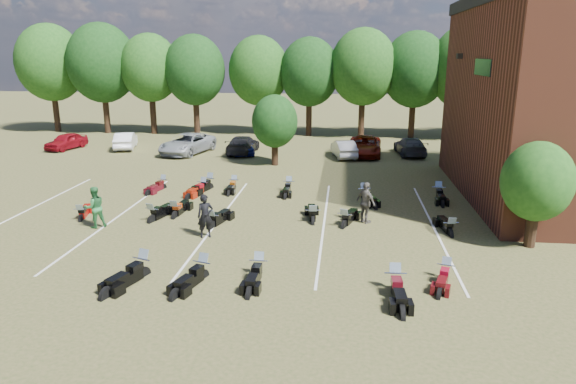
# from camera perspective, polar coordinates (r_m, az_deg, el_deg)

# --- Properties ---
(ground) EXTENTS (160.00, 160.00, 0.00)m
(ground) POSITION_cam_1_polar(r_m,az_deg,el_deg) (21.36, -1.71, -5.91)
(ground) COLOR brown
(ground) RESTS_ON ground
(car_0) EXTENTS (2.38, 4.14, 1.33)m
(car_0) POSITION_cam_1_polar(r_m,az_deg,el_deg) (46.04, -23.42, 5.21)
(car_0) COLOR maroon
(car_0) RESTS_ON ground
(car_1) EXTENTS (2.52, 4.39, 1.37)m
(car_1) POSITION_cam_1_polar(r_m,az_deg,el_deg) (44.58, -17.60, 5.48)
(car_1) COLOR silver
(car_1) RESTS_ON ground
(car_2) EXTENTS (3.84, 6.02, 1.55)m
(car_2) POSITION_cam_1_polar(r_m,az_deg,el_deg) (41.21, -11.13, 5.29)
(car_2) COLOR gray
(car_2) RESTS_ON ground
(car_3) EXTENTS (2.08, 4.84, 1.39)m
(car_3) POSITION_cam_1_polar(r_m,az_deg,el_deg) (40.64, -5.05, 5.27)
(car_3) COLOR black
(car_3) RESTS_ON ground
(car_4) EXTENTS (2.59, 4.05, 1.28)m
(car_4) POSITION_cam_1_polar(r_m,az_deg,el_deg) (40.40, -5.05, 5.13)
(car_4) COLOR #0C1358
(car_4) RESTS_ON ground
(car_5) EXTENTS (2.17, 4.14, 1.30)m
(car_5) POSITION_cam_1_polar(r_m,az_deg,el_deg) (39.20, 6.22, 4.80)
(car_5) COLOR #B1B1AC
(car_5) RESTS_ON ground
(car_6) EXTENTS (2.78, 5.45, 1.47)m
(car_6) POSITION_cam_1_polar(r_m,az_deg,el_deg) (40.10, 8.51, 5.08)
(car_6) COLOR #5C1005
(car_6) RESTS_ON ground
(car_7) EXTENTS (2.33, 4.83, 1.35)m
(car_7) POSITION_cam_1_polar(r_m,az_deg,el_deg) (41.04, 13.42, 4.98)
(car_7) COLOR #37383C
(car_7) RESTS_ON ground
(person_black) EXTENTS (0.81, 0.69, 1.89)m
(person_black) POSITION_cam_1_polar(r_m,az_deg,el_deg) (22.24, -9.17, -2.65)
(person_black) COLOR black
(person_black) RESTS_ON ground
(person_green) EXTENTS (1.17, 1.15, 1.91)m
(person_green) POSITION_cam_1_polar(r_m,az_deg,el_deg) (24.75, -20.68, -1.59)
(person_green) COLOR #276935
(person_green) RESTS_ON ground
(person_grey) EXTENTS (1.12, 1.18, 1.97)m
(person_grey) POSITION_cam_1_polar(r_m,az_deg,el_deg) (24.04, 8.65, -1.17)
(person_grey) COLOR #565049
(person_grey) RESTS_ON ground
(motorcycle_2) EXTENTS (1.52, 2.59, 1.37)m
(motorcycle_2) POSITION_cam_1_polar(r_m,az_deg,el_deg) (19.22, -15.81, -9.01)
(motorcycle_2) COLOR black
(motorcycle_2) RESTS_ON ground
(motorcycle_3) EXTENTS (0.78, 2.22, 1.23)m
(motorcycle_3) POSITION_cam_1_polar(r_m,az_deg,el_deg) (18.56, -3.26, -9.31)
(motorcycle_3) COLOR black
(motorcycle_3) RESTS_ON ground
(motorcycle_4) EXTENTS (1.35, 2.39, 1.27)m
(motorcycle_4) POSITION_cam_1_polar(r_m,az_deg,el_deg) (18.60, -9.45, -9.45)
(motorcycle_4) COLOR black
(motorcycle_4) RESTS_ON ground
(motorcycle_5) EXTENTS (0.85, 2.40, 1.32)m
(motorcycle_5) POSITION_cam_1_polar(r_m,az_deg,el_deg) (17.83, 11.74, -10.70)
(motorcycle_5) COLOR black
(motorcycle_5) RESTS_ON ground
(motorcycle_6) EXTENTS (1.22, 2.11, 1.12)m
(motorcycle_6) POSITION_cam_1_polar(r_m,az_deg,el_deg) (19.10, 17.04, -9.27)
(motorcycle_6) COLOR #490A0E
(motorcycle_6) RESTS_ON ground
(motorcycle_7) EXTENTS (1.10, 2.12, 1.13)m
(motorcycle_7) POSITION_cam_1_polar(r_m,az_deg,el_deg) (26.29, -21.97, -2.94)
(motorcycle_7) COLOR maroon
(motorcycle_7) RESTS_ON ground
(motorcycle_8) EXTENTS (0.88, 2.26, 1.24)m
(motorcycle_8) POSITION_cam_1_polar(r_m,az_deg,el_deg) (25.38, -12.43, -2.80)
(motorcycle_8) COLOR black
(motorcycle_8) RESTS_ON ground
(motorcycle_9) EXTENTS (1.25, 2.35, 1.25)m
(motorcycle_9) POSITION_cam_1_polar(r_m,az_deg,el_deg) (23.61, -8.40, -3.97)
(motorcycle_9) COLOR black
(motorcycle_9) RESTS_ON ground
(motorcycle_10) EXTENTS (1.31, 2.43, 1.29)m
(motorcycle_10) POSITION_cam_1_polar(r_m,az_deg,el_deg) (25.02, -14.83, -3.21)
(motorcycle_10) COLOR black
(motorcycle_10) RESTS_ON ground
(motorcycle_11) EXTENTS (1.39, 2.36, 1.26)m
(motorcycle_11) POSITION_cam_1_polar(r_m,az_deg,el_deg) (23.60, 6.27, -3.90)
(motorcycle_11) COLOR black
(motorcycle_11) RESTS_ON ground
(motorcycle_12) EXTENTS (0.97, 2.35, 1.27)m
(motorcycle_12) POSITION_cam_1_polar(r_m,az_deg,el_deg) (24.02, 2.78, -3.48)
(motorcycle_12) COLOR black
(motorcycle_12) RESTS_ON ground
(motorcycle_13) EXTENTS (0.97, 2.23, 1.20)m
(motorcycle_13) POSITION_cam_1_polar(r_m,az_deg,el_deg) (23.49, 17.55, -4.64)
(motorcycle_13) COLOR black
(motorcycle_13) RESTS_ON ground
(motorcycle_14) EXTENTS (1.11, 2.15, 1.14)m
(motorcycle_14) POSITION_cam_1_polar(r_m,az_deg,el_deg) (30.88, -13.71, 0.36)
(motorcycle_14) COLOR #470A13
(motorcycle_14) RESTS_ON ground
(motorcycle_15) EXTENTS (1.23, 2.26, 1.20)m
(motorcycle_15) POSITION_cam_1_polar(r_m,az_deg,el_deg) (29.66, -9.42, -0.01)
(motorcycle_15) COLOR maroon
(motorcycle_15) RESTS_ON ground
(motorcycle_16) EXTENTS (1.41, 2.47, 1.31)m
(motorcycle_16) POSITION_cam_1_polar(r_m,az_deg,el_deg) (30.31, -8.71, 0.35)
(motorcycle_16) COLOR black
(motorcycle_16) RESTS_ON ground
(motorcycle_17) EXTENTS (0.66, 2.02, 1.12)m
(motorcycle_17) POSITION_cam_1_polar(r_m,az_deg,el_deg) (30.12, -6.00, 0.35)
(motorcycle_17) COLOR black
(motorcycle_17) RESTS_ON ground
(motorcycle_18) EXTENTS (0.71, 2.16, 1.20)m
(motorcycle_18) POSITION_cam_1_polar(r_m,az_deg,el_deg) (29.45, 0.09, 0.09)
(motorcycle_18) COLOR black
(motorcycle_18) RESTS_ON ground
(motorcycle_19) EXTENTS (1.36, 2.39, 1.27)m
(motorcycle_19) POSITION_cam_1_polar(r_m,az_deg,el_deg) (28.08, 8.44, -0.84)
(motorcycle_19) COLOR black
(motorcycle_19) RESTS_ON ground
(motorcycle_20) EXTENTS (0.80, 2.29, 1.26)m
(motorcycle_20) POSITION_cam_1_polar(r_m,az_deg,el_deg) (29.26, 16.32, -0.65)
(motorcycle_20) COLOR black
(motorcycle_20) RESTS_ON ground
(tree_line) EXTENTS (56.00, 6.00, 9.79)m
(tree_line) POSITION_cam_1_polar(r_m,az_deg,el_deg) (48.88, 1.87, 13.62)
(tree_line) COLOR black
(tree_line) RESTS_ON ground
(young_tree_near_building) EXTENTS (2.80, 2.80, 4.16)m
(young_tree_near_building) POSITION_cam_1_polar(r_m,az_deg,el_deg) (22.64, 25.96, 1.05)
(young_tree_near_building) COLOR black
(young_tree_near_building) RESTS_ON ground
(young_tree_midfield) EXTENTS (3.20, 3.20, 4.70)m
(young_tree_midfield) POSITION_cam_1_polar(r_m,az_deg,el_deg) (35.84, -1.49, 7.86)
(young_tree_midfield) COLOR black
(young_tree_midfield) RESTS_ON ground
(parking_lines) EXTENTS (20.10, 14.00, 0.01)m
(parking_lines) POSITION_cam_1_polar(r_m,az_deg,el_deg) (24.68, -7.67, -3.07)
(parking_lines) COLOR silver
(parking_lines) RESTS_ON ground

